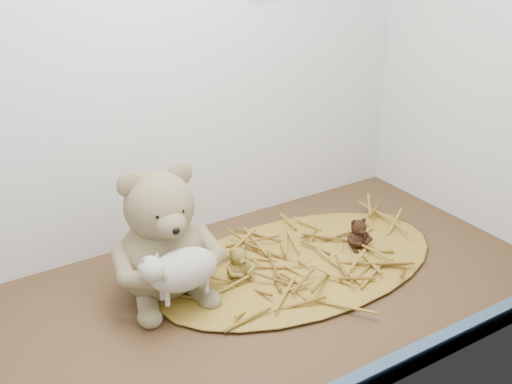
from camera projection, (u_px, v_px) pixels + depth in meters
alcove_shell at (205, 44)px, 102.64cm from camera, size 120.40×60.20×90.40cm
straw_bed at (300, 263)px, 126.72cm from camera, size 61.06×35.45×1.18cm
main_teddy at (160, 232)px, 113.44cm from camera, size 21.80×22.83×24.99cm
toy_lamb at (183, 270)px, 107.86cm from camera, size 16.07×9.81×10.38cm
mini_teddy_tan at (238, 261)px, 119.73cm from camera, size 5.50×5.80×6.74cm
mini_teddy_brown at (358, 232)px, 130.42cm from camera, size 6.31×6.53×6.46cm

